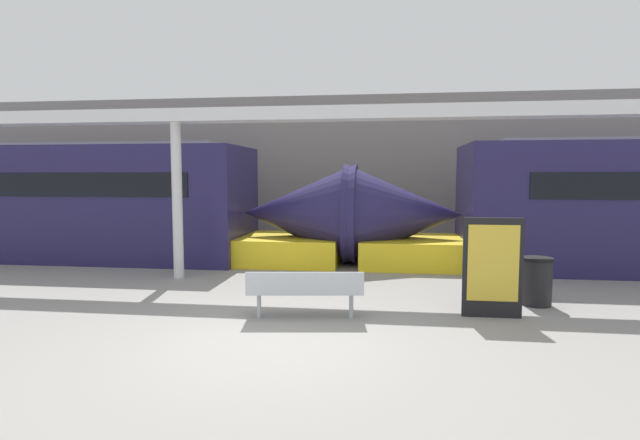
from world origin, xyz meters
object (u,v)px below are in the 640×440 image
object	(u,v)px
train_right	(68,205)
support_column_near	(177,201)
poster_board	(493,267)
trash_bin	(537,281)
bench_near	(305,289)

from	to	relation	value
train_right	support_column_near	xyz separation A→B (m)	(4.33, -2.45, 0.24)
train_right	poster_board	size ratio (longest dim) A/B	9.90
trash_bin	support_column_near	size ratio (longest dim) A/B	0.25
bench_near	poster_board	world-z (taller)	poster_board
train_right	trash_bin	distance (m)	12.34
trash_bin	poster_board	size ratio (longest dim) A/B	0.52
trash_bin	poster_board	bearing A→B (deg)	-135.99
trash_bin	support_column_near	xyz separation A→B (m)	(-7.34, 1.42, 1.31)
trash_bin	train_right	bearing A→B (deg)	161.66
bench_near	poster_board	distance (m)	3.07
poster_board	support_column_near	world-z (taller)	support_column_near
train_right	trash_bin	bearing A→B (deg)	-18.34
bench_near	poster_board	size ratio (longest dim) A/B	1.17
bench_near	support_column_near	distance (m)	4.58
bench_near	trash_bin	xyz separation A→B (m)	(3.97, 1.42, -0.06)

